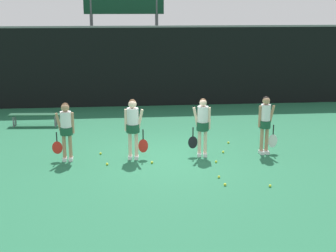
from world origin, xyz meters
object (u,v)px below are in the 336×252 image
(player_2, at_px, (202,122))
(tennis_ball_4, at_px, (223,152))
(player_1, at_px, (133,124))
(tennis_ball_3, at_px, (225,185))
(tennis_ball_6, at_px, (219,177))
(bench_courtside, at_px, (35,116))
(scoreboard, at_px, (124,5))
(player_0, at_px, (66,127))
(tennis_ball_1, at_px, (107,164))
(tennis_ball_7, at_px, (228,143))
(tennis_ball_8, at_px, (142,151))
(player_3, at_px, (265,120))
(tennis_ball_0, at_px, (270,186))
(tennis_ball_5, at_px, (101,153))
(tennis_ball_9, at_px, (216,162))
(tennis_ball_2, at_px, (152,162))

(player_2, bearing_deg, tennis_ball_4, 25.02)
(player_1, bearing_deg, tennis_ball_3, -41.25)
(player_1, height_order, tennis_ball_6, player_1)
(bench_courtside, relative_size, player_1, 1.07)
(scoreboard, bearing_deg, player_0, -101.47)
(tennis_ball_1, distance_m, tennis_ball_7, 4.12)
(tennis_ball_8, bearing_deg, tennis_ball_3, -57.38)
(tennis_ball_3, bearing_deg, tennis_ball_6, 94.42)
(player_3, distance_m, tennis_ball_7, 1.66)
(player_0, bearing_deg, tennis_ball_0, -26.56)
(tennis_ball_5, height_order, tennis_ball_6, tennis_ball_5)
(bench_courtside, bearing_deg, tennis_ball_5, -51.14)
(tennis_ball_6, xyz_separation_m, tennis_ball_9, (0.16, 1.16, 0.00))
(tennis_ball_7, bearing_deg, player_2, -132.87)
(player_3, relative_size, tennis_ball_1, 24.19)
(tennis_ball_2, height_order, tennis_ball_3, same)
(player_0, distance_m, tennis_ball_7, 5.10)
(scoreboard, xyz_separation_m, bench_courtside, (-3.32, -4.59, -3.84))
(tennis_ball_3, xyz_separation_m, tennis_ball_4, (0.50, 2.55, -0.00))
(tennis_ball_3, bearing_deg, tennis_ball_4, 78.82)
(tennis_ball_5, bearing_deg, tennis_ball_0, -35.21)
(tennis_ball_1, xyz_separation_m, tennis_ball_7, (3.76, 1.68, -0.00))
(tennis_ball_6, xyz_separation_m, tennis_ball_7, (0.91, 2.94, 0.00))
(scoreboard, relative_size, tennis_ball_5, 79.89)
(tennis_ball_2, relative_size, tennis_ball_3, 1.01)
(player_2, height_order, tennis_ball_6, player_2)
(tennis_ball_6, bearing_deg, player_1, 140.04)
(tennis_ball_2, bearing_deg, tennis_ball_7, 33.42)
(player_0, distance_m, tennis_ball_9, 4.28)
(tennis_ball_2, bearing_deg, tennis_ball_9, -3.52)
(player_1, distance_m, tennis_ball_3, 3.30)
(tennis_ball_0, xyz_separation_m, tennis_ball_6, (-1.10, 0.72, -0.00))
(tennis_ball_8, xyz_separation_m, tennis_ball_9, (1.99, -1.23, 0.00))
(scoreboard, bearing_deg, bench_courtside, -125.88)
(player_0, bearing_deg, bench_courtside, 111.37)
(player_3, xyz_separation_m, tennis_ball_9, (-1.57, -0.70, -0.97))
(tennis_ball_0, relative_size, tennis_ball_8, 1.02)
(tennis_ball_9, bearing_deg, tennis_ball_1, 178.22)
(player_0, height_order, tennis_ball_6, player_0)
(tennis_ball_0, bearing_deg, tennis_ball_2, 143.82)
(tennis_ball_3, distance_m, tennis_ball_8, 3.47)
(tennis_ball_4, bearing_deg, tennis_ball_2, -161.06)
(tennis_ball_5, distance_m, tennis_ball_8, 1.24)
(tennis_ball_3, distance_m, tennis_ball_4, 2.60)
(player_3, height_order, tennis_ball_0, player_3)
(tennis_ball_7, bearing_deg, bench_courtside, 156.03)
(tennis_ball_4, distance_m, tennis_ball_6, 2.08)
(scoreboard, relative_size, tennis_ball_3, 78.44)
(tennis_ball_3, bearing_deg, player_1, 133.03)
(tennis_ball_8, bearing_deg, tennis_ball_0, -46.63)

